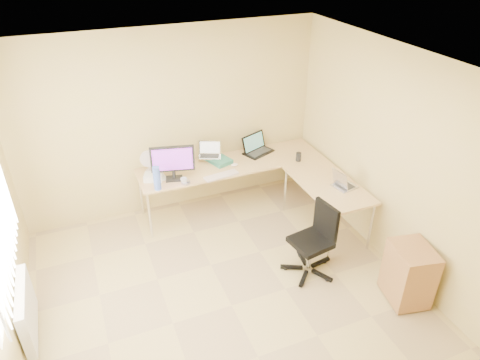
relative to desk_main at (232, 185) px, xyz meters
name	(u,v)px	position (x,y,z in m)	size (l,w,h in m)	color
floor	(232,305)	(-0.72, -1.85, -0.36)	(4.50, 4.50, 0.00)	tan
ceiling	(228,77)	(-0.72, -1.85, 2.24)	(4.50, 4.50, 0.00)	white
wall_back	(171,123)	(-0.72, 0.40, 0.93)	(4.50, 4.50, 0.00)	tan
wall_right	(405,169)	(1.38, -1.85, 0.93)	(4.50, 4.50, 0.00)	tan
desk_main	(232,185)	(0.00, 0.00, 0.00)	(2.65, 0.70, 0.73)	tan
desk_return	(326,206)	(0.98, -1.00, 0.00)	(0.70, 1.30, 0.73)	tan
monitor	(173,163)	(-0.87, -0.13, 0.61)	(0.57, 0.18, 0.49)	black
book_stack	(219,160)	(-0.15, 0.10, 0.39)	(0.25, 0.34, 0.06)	#2D7763
laptop_center	(209,150)	(-0.26, 0.20, 0.53)	(0.32, 0.24, 0.21)	silver
laptop_black	(259,144)	(0.49, 0.15, 0.50)	(0.43, 0.32, 0.27)	black
keyboard	(221,176)	(-0.26, -0.30, 0.38)	(0.48, 0.13, 0.02)	beige
mouse	(235,165)	(0.01, -0.10, 0.38)	(0.10, 0.07, 0.04)	silver
mug	(184,181)	(-0.78, -0.30, 0.41)	(0.09, 0.09, 0.08)	silver
cd_stack	(186,182)	(-0.76, -0.30, 0.38)	(0.12, 0.12, 0.03)	silver
water_bottle	(157,178)	(-1.13, -0.30, 0.53)	(0.09, 0.09, 0.32)	#496BD8
papers	(157,176)	(-1.06, 0.02, 0.37)	(0.21, 0.29, 0.01)	white
white_box	(153,177)	(-1.13, -0.05, 0.41)	(0.24, 0.17, 0.09)	white
desk_fan	(149,162)	(-1.13, 0.20, 0.52)	(0.24, 0.24, 0.30)	beige
black_cup	(298,157)	(0.91, -0.30, 0.43)	(0.07, 0.07, 0.13)	black
laptop_return	(346,180)	(1.12, -1.15, 0.47)	(0.25, 0.32, 0.21)	#B3B3C6
office_chair	(311,238)	(0.35, -1.67, 0.14)	(0.54, 0.54, 0.91)	black
cabinet	(409,273)	(1.13, -2.47, -0.01)	(0.40, 0.49, 0.68)	#945528
radiator	(27,311)	(-2.75, -1.45, -0.02)	(0.09, 0.80, 0.55)	white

